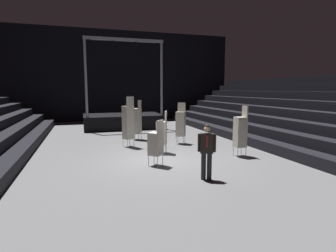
{
  "coord_description": "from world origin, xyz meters",
  "views": [
    {
      "loc": [
        -2.85,
        -10.09,
        2.81
      ],
      "look_at": [
        0.31,
        -0.06,
        1.4
      ],
      "focal_mm": 29.17,
      "sensor_mm": 36.0,
      "label": 1
    }
  ],
  "objects": [
    {
      "name": "ground_plane",
      "position": [
        0.0,
        0.0,
        -0.05
      ],
      "size": [
        22.0,
        30.0,
        0.1
      ],
      "primitive_type": "cube",
      "color": "slate"
    },
    {
      "name": "chair_stack_mid_right",
      "position": [
        -0.31,
        -0.55,
        0.86
      ],
      "size": [
        0.62,
        0.62,
        1.71
      ],
      "rotation": [
        0.0,
        0.0,
        0.76
      ],
      "color": "#B2B5BA",
      "rests_on": "ground_plane"
    },
    {
      "name": "chair_stack_front_right",
      "position": [
        -0.73,
        3.1,
        1.24
      ],
      "size": [
        0.59,
        0.59,
        2.48
      ],
      "rotation": [
        0.0,
        0.0,
        0.44
      ],
      "color": "#B2B5BA",
      "rests_on": "ground_plane"
    },
    {
      "name": "stage_riser",
      "position": [
        0.0,
        9.95,
        0.6
      ],
      "size": [
        5.59,
        3.45,
        6.17
      ],
      "color": "black",
      "rests_on": "ground_plane"
    },
    {
      "name": "chair_stack_mid_left",
      "position": [
        3.46,
        -0.21,
        1.07
      ],
      "size": [
        0.46,
        0.46,
        2.14
      ],
      "rotation": [
        0.0,
        0.0,
        1.53
      ],
      "color": "#B2B5BA",
      "rests_on": "ground_plane"
    },
    {
      "name": "man_with_tie",
      "position": [
        0.78,
        -2.57,
        0.99
      ],
      "size": [
        0.55,
        0.38,
        1.75
      ],
      "rotation": [
        0.0,
        0.0,
        2.71
      ],
      "color": "black",
      "rests_on": "ground_plane"
    },
    {
      "name": "chair_stack_mid_centre",
      "position": [
        0.04,
        4.91,
        1.11
      ],
      "size": [
        0.61,
        0.61,
        2.22
      ],
      "rotation": [
        0.0,
        0.0,
        0.97
      ],
      "color": "#B2B5BA",
      "rests_on": "ground_plane"
    },
    {
      "name": "chair_stack_rear_left",
      "position": [
        2.0,
        3.08,
        1.07
      ],
      "size": [
        0.61,
        0.61,
        2.14
      ],
      "rotation": [
        0.0,
        0.0,
        2.57
      ],
      "color": "#B2B5BA",
      "rests_on": "ground_plane"
    },
    {
      "name": "arena_end_wall",
      "position": [
        0.0,
        15.0,
        4.0
      ],
      "size": [
        22.0,
        0.3,
        8.0
      ],
      "primitive_type": "cube",
      "color": "black",
      "rests_on": "ground_plane"
    },
    {
      "name": "bleacher_bank_right",
      "position": [
        8.0,
        1.0,
        1.8
      ],
      "size": [
        6.0,
        24.0,
        3.6
      ],
      "rotation": [
        0.0,
        0.0,
        -1.57
      ],
      "color": "black",
      "rests_on": "ground_plane"
    },
    {
      "name": "chair_stack_front_left",
      "position": [
        0.46,
        1.33,
        0.94
      ],
      "size": [
        0.58,
        0.58,
        1.88
      ],
      "rotation": [
        0.0,
        0.0,
        1.17
      ],
      "color": "#B2B5BA",
      "rests_on": "ground_plane"
    }
  ]
}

